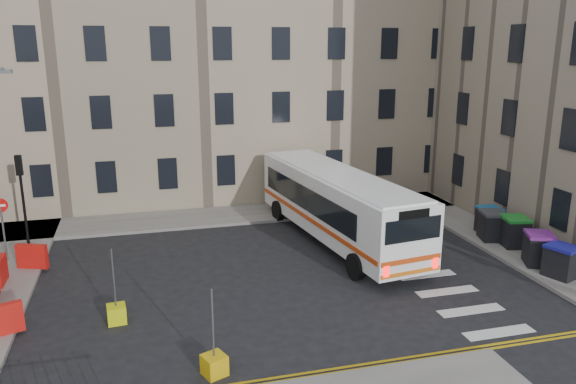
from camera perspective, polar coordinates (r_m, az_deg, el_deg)
name	(u,v)px	position (r m, az deg, el deg)	size (l,w,h in m)	color
ground	(322,274)	(22.92, 3.49, -8.29)	(120.00, 120.00, 0.00)	black
pavement_north	(160,221)	(29.94, -12.83, -2.88)	(36.00, 3.20, 0.15)	slate
pavement_east	(465,224)	(30.04, 17.54, -3.14)	(2.40, 26.00, 0.15)	slate
terrace_north	(129,50)	(35.47, -15.81, 13.70)	(38.30, 10.80, 17.20)	gray
traffic_light_nw	(21,186)	(27.66, -25.46, 0.59)	(0.28, 0.22, 4.10)	black
no_entry_north	(2,216)	(26.06, -27.09, -2.23)	(0.60, 0.08, 3.00)	#595B5E
roadworks_barriers	(3,286)	(22.68, -27.01, -8.46)	(1.66, 6.26, 1.00)	red
bus	(337,203)	(25.98, 4.99, -1.12)	(4.33, 12.20, 3.25)	white
wheelie_bin_a	(561,261)	(24.47, 26.02, -6.33)	(1.34, 1.43, 1.27)	black
wheelie_bin_b	(538,249)	(25.38, 24.10, -5.28)	(1.46, 1.54, 1.34)	black
wheelie_bin_c	(514,231)	(27.22, 22.01, -3.74)	(1.30, 1.42, 1.35)	black
wheelie_bin_d	(492,225)	(27.76, 20.02, -3.20)	(1.33, 1.45, 1.34)	black
wheelie_bin_e	(489,220)	(28.63, 19.78, -2.72)	(1.06, 1.20, 1.26)	black
bollard_yellow	(117,314)	(19.90, -17.01, -11.77)	(0.60, 0.60, 0.60)	#C7CF0B
bollard_chevron	(214,365)	(16.53, -7.49, -17.04)	(0.60, 0.60, 0.60)	gold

